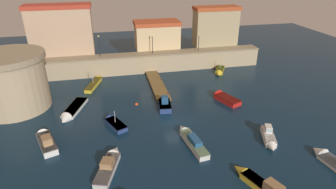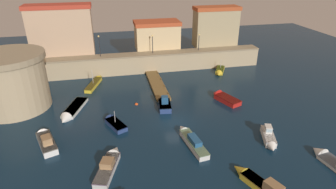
# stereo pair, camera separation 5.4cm
# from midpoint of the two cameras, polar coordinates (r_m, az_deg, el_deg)

# --- Properties ---
(ground_plane) EXTENTS (109.33, 109.33, 0.00)m
(ground_plane) POSITION_cam_midpoint_polar(r_m,az_deg,el_deg) (37.69, 1.49, -5.53)
(ground_plane) COLOR #0C2338
(quay_wall) EXTENTS (43.12, 2.93, 3.58)m
(quay_wall) POSITION_cam_midpoint_polar(r_m,az_deg,el_deg) (54.40, -3.38, 6.58)
(quay_wall) COLOR tan
(quay_wall) RESTS_ON ground
(old_town_backdrop) EXTENTS (40.02, 5.12, 9.18)m
(old_town_backdrop) POSITION_cam_midpoint_polar(r_m,az_deg,el_deg) (55.77, -6.76, 12.77)
(old_town_backdrop) COLOR tan
(old_town_backdrop) RESTS_ON ground
(fortress_tower) EXTENTS (10.26, 10.26, 8.09)m
(fortress_tower) POSITION_cam_midpoint_polar(r_m,az_deg,el_deg) (45.18, -29.17, 2.33)
(fortress_tower) COLOR tan
(fortress_tower) RESTS_ON ground
(pier_dock) EXTENTS (2.21, 12.14, 0.70)m
(pier_dock) POSITION_cam_midpoint_polar(r_m,az_deg,el_deg) (48.13, -2.19, 2.01)
(pier_dock) COLOR brown
(pier_dock) RESTS_ON ground
(quay_lamp_0) EXTENTS (0.32, 0.32, 3.85)m
(quay_lamp_0) POSITION_cam_midpoint_polar(r_m,az_deg,el_deg) (52.60, -13.73, 10.14)
(quay_lamp_0) COLOR black
(quay_lamp_0) RESTS_ON quay_wall
(quay_lamp_1) EXTENTS (0.32, 0.32, 3.46)m
(quay_lamp_1) POSITION_cam_midpoint_polar(r_m,az_deg,el_deg) (53.26, -3.14, 10.76)
(quay_lamp_1) COLOR black
(quay_lamp_1) RESTS_ON quay_wall
(quay_lamp_2) EXTENTS (0.32, 0.32, 3.19)m
(quay_lamp_2) POSITION_cam_midpoint_polar(r_m,az_deg,el_deg) (55.41, 6.31, 11.06)
(quay_lamp_2) COLOR black
(quay_lamp_2) RESTS_ON quay_wall
(moored_boat_0) EXTENTS (3.27, 4.52, 2.72)m
(moored_boat_0) POSITION_cam_midpoint_polar(r_m,az_deg,el_deg) (54.52, 10.45, 4.67)
(moored_boat_0) COLOR gold
(moored_boat_0) RESTS_ON ground
(moored_boat_1) EXTENTS (2.17, 7.11, 1.51)m
(moored_boat_1) POSITION_cam_midpoint_polar(r_m,az_deg,el_deg) (33.50, 4.75, -9.08)
(moored_boat_1) COLOR silver
(moored_boat_1) RESTS_ON ground
(moored_boat_2) EXTENTS (2.72, 4.98, 1.68)m
(moored_boat_2) POSITION_cam_midpoint_polar(r_m,az_deg,el_deg) (35.68, 19.85, -8.29)
(moored_boat_2) COLOR white
(moored_boat_2) RESTS_ON ground
(moored_boat_3) EXTENTS (3.29, 6.47, 1.68)m
(moored_boat_3) POSITION_cam_midpoint_polar(r_m,az_deg,el_deg) (30.66, -11.66, -13.42)
(moored_boat_3) COLOR silver
(moored_boat_3) RESTS_ON ground
(moored_boat_4) EXTENTS (3.58, 5.46, 1.73)m
(moored_boat_4) POSITION_cam_midpoint_polar(r_m,az_deg,el_deg) (44.07, 11.17, -0.59)
(moored_boat_4) COLOR red
(moored_boat_4) RESTS_ON ground
(moored_boat_5) EXTENTS (3.25, 7.15, 3.22)m
(moored_boat_5) POSITION_cam_midpoint_polar(r_m,az_deg,el_deg) (50.28, -14.48, 2.38)
(moored_boat_5) COLOR gold
(moored_boat_5) RESTS_ON ground
(moored_boat_6) EXTENTS (3.24, 4.82, 2.60)m
(moored_boat_6) POSITION_cam_midpoint_polar(r_m,az_deg,el_deg) (37.60, -11.00, -5.51)
(moored_boat_6) COLOR navy
(moored_boat_6) RESTS_ON ground
(moored_boat_7) EXTENTS (3.71, 6.99, 1.82)m
(moored_boat_7) POSITION_cam_midpoint_polar(r_m,az_deg,el_deg) (28.93, 18.46, -17.00)
(moored_boat_7) COLOR gold
(moored_boat_7) RESTS_ON ground
(moored_boat_8) EXTENTS (3.47, 6.07, 1.98)m
(moored_boat_8) POSITION_cam_midpoint_polar(r_m,az_deg,el_deg) (36.23, -23.54, -8.36)
(moored_boat_8) COLOR white
(moored_boat_8) RESTS_ON ground
(moored_boat_9) EXTENTS (3.88, 7.41, 1.65)m
(moored_boat_9) POSITION_cam_midpoint_polar(r_m,az_deg,el_deg) (41.65, -18.98, -3.39)
(moored_boat_9) COLOR white
(moored_boat_9) RESTS_ON ground
(moored_boat_11) EXTENTS (2.48, 7.09, 2.71)m
(moored_boat_11) POSITION_cam_midpoint_polar(r_m,az_deg,el_deg) (34.82, 30.95, -11.88)
(moored_boat_11) COLOR white
(moored_boat_11) RESTS_ON ground
(moored_boat_12) EXTENTS (2.14, 4.46, 2.22)m
(moored_boat_12) POSITION_cam_midpoint_polar(r_m,az_deg,el_deg) (41.22, -0.68, -1.76)
(moored_boat_12) COLOR navy
(moored_boat_12) RESTS_ON ground
(mooring_buoy_0) EXTENTS (0.50, 0.50, 0.50)m
(mooring_buoy_0) POSITION_cam_midpoint_polar(r_m,az_deg,el_deg) (42.27, -6.36, -2.02)
(mooring_buoy_0) COLOR #EA4C19
(mooring_buoy_0) RESTS_ON ground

